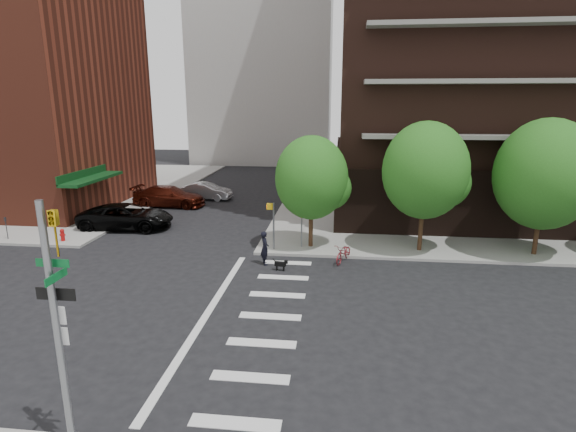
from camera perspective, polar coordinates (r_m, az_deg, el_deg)
ground at (r=18.47m, az=-11.70°, el=-11.91°), size 120.00×120.00×0.00m
sidewalk_ne at (r=42.72m, az=27.00°, el=1.95°), size 39.00×33.00×0.15m
sidewalk_nw at (r=49.98m, az=-30.50°, el=3.12°), size 31.00×33.00×0.15m
crosswalk at (r=17.94m, az=-4.82°, el=-12.45°), size 3.85×13.00×0.01m
tree_a at (r=24.56m, az=2.99°, el=4.86°), size 4.00×4.00×5.90m
tree_b at (r=24.85m, az=17.02°, el=5.54°), size 4.50×4.50×6.65m
tree_c at (r=26.62m, az=29.84°, el=4.60°), size 5.00×5.00×6.80m
traffic_signal at (r=11.46m, az=-26.80°, el=-15.28°), size 0.90×0.75×6.00m
pedestrian_signal at (r=24.61m, az=-1.07°, el=-0.31°), size 2.18×0.67×2.60m
fire_hydrant at (r=29.39m, az=-26.73°, el=-2.08°), size 0.24×0.24×0.73m
parking_meter at (r=31.33m, az=-32.18°, el=-1.05°), size 0.10×0.08×1.32m
parked_car_black at (r=31.01m, az=-19.86°, el=-0.07°), size 3.17×6.11×1.65m
parked_car_maroon at (r=36.69m, az=-14.84°, el=2.43°), size 2.42×5.70×1.64m
parked_car_silver at (r=38.72m, az=-10.36°, el=3.12°), size 1.88×4.46×1.43m
scooter at (r=23.44m, az=7.08°, el=-4.65°), size 1.28×1.99×0.99m
dog_walker at (r=22.83m, az=-2.97°, el=-4.08°), size 0.75×0.63×1.75m
dog at (r=22.14m, az=-0.91°, el=-6.10°), size 0.66×0.25×0.55m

